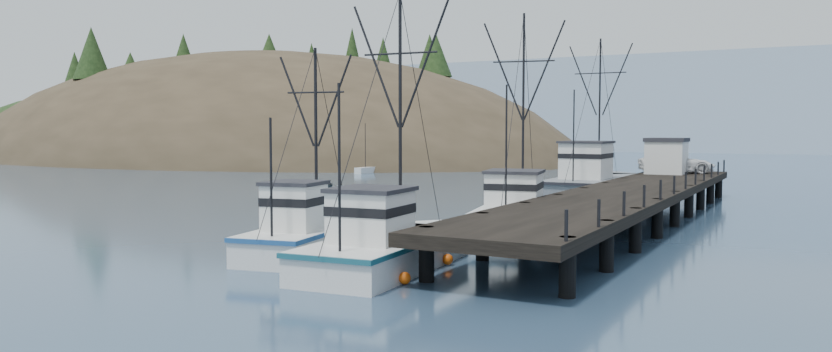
# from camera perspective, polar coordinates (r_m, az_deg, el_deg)

# --- Properties ---
(ground) EXTENTS (400.00, 400.00, 0.00)m
(ground) POSITION_cam_1_polar(r_m,az_deg,el_deg) (36.59, -12.19, -5.08)
(ground) COLOR navy
(ground) RESTS_ON ground
(pier) EXTENTS (6.00, 44.00, 2.00)m
(pier) POSITION_cam_1_polar(r_m,az_deg,el_deg) (44.53, 16.01, -1.40)
(pier) COLOR black
(pier) RESTS_ON ground
(headland) EXTENTS (134.80, 78.00, 51.00)m
(headland) POSITION_cam_1_polar(r_m,az_deg,el_deg) (145.11, -14.19, -0.43)
(headland) COLOR #382D1E
(headland) RESTS_ON ground
(distant_ridge) EXTENTS (360.00, 40.00, 26.00)m
(distant_ridge) POSITION_cam_1_polar(r_m,az_deg,el_deg) (197.84, 24.78, 1.72)
(distant_ridge) COLOR #9EB2C6
(distant_ridge) RESTS_ON ground
(distant_ridge_far) EXTENTS (180.00, 25.00, 18.00)m
(distant_ridge_far) POSITION_cam_1_polar(r_m,az_deg,el_deg) (221.72, 12.05, 2.15)
(distant_ridge_far) COLOR silver
(distant_ridge_far) RESTS_ON ground
(moored_sailboats) EXTENTS (17.19, 17.85, 6.35)m
(moored_sailboats) POSITION_cam_1_polar(r_m,az_deg,el_deg) (103.69, -6.23, 0.77)
(moored_sailboats) COLOR white
(moored_sailboats) RESTS_ON ground
(trawler_near) EXTENTS (4.41, 11.18, 11.30)m
(trawler_near) POSITION_cam_1_polar(r_m,az_deg,el_deg) (29.44, -2.07, -5.50)
(trawler_near) COLOR white
(trawler_near) RESTS_ON ground
(trawler_mid) EXTENTS (4.47, 9.28, 9.42)m
(trawler_mid) POSITION_cam_1_polar(r_m,az_deg,el_deg) (32.84, -8.28, -4.58)
(trawler_mid) COLOR white
(trawler_mid) RESTS_ON ground
(trawler_far) EXTENTS (5.96, 12.24, 12.32)m
(trawler_far) POSITION_cam_1_polar(r_m,az_deg,el_deg) (41.55, 7.94, -2.85)
(trawler_far) COLOR white
(trawler_far) RESTS_ON ground
(work_vessel) EXTENTS (4.60, 15.19, 12.81)m
(work_vessel) POSITION_cam_1_polar(r_m,az_deg,el_deg) (58.06, 13.48, -0.67)
(work_vessel) COLOR slate
(work_vessel) RESTS_ON ground
(pier_shed) EXTENTS (3.00, 3.20, 2.80)m
(pier_shed) POSITION_cam_1_polar(r_m,az_deg,el_deg) (60.95, 18.71, 1.50)
(pier_shed) COLOR silver
(pier_shed) RESTS_ON pier
(pickup_truck) EXTENTS (6.33, 4.55, 1.60)m
(pickup_truck) POSITION_cam_1_polar(r_m,az_deg,el_deg) (62.17, 19.39, 0.95)
(pickup_truck) COLOR white
(pickup_truck) RESTS_ON pier
(motorboat) EXTENTS (5.27, 5.98, 1.03)m
(motorboat) POSITION_cam_1_polar(r_m,az_deg,el_deg) (67.94, -7.43, -1.02)
(motorboat) COLOR #545B5E
(motorboat) RESTS_ON ground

